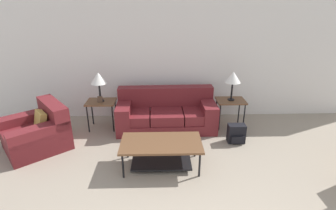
{
  "coord_description": "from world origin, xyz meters",
  "views": [
    {
      "loc": [
        -0.4,
        -1.01,
        2.52
      ],
      "look_at": [
        -0.28,
        3.27,
        0.8
      ],
      "focal_mm": 28.0,
      "sensor_mm": 36.0,
      "label": 1
    }
  ],
  "objects": [
    {
      "name": "wall_back",
      "position": [
        0.0,
        4.65,
        1.3
      ],
      "size": [
        9.1,
        0.06,
        2.6
      ],
      "color": "white",
      "rests_on": "ground_plane"
    },
    {
      "name": "couch",
      "position": [
        -0.3,
        4.0,
        0.3
      ],
      "size": [
        2.03,
        0.92,
        0.82
      ],
      "color": "maroon",
      "rests_on": "ground_plane"
    },
    {
      "name": "armchair",
      "position": [
        -2.64,
        3.26,
        0.29
      ],
      "size": [
        1.39,
        1.39,
        0.8
      ],
      "color": "maroon",
      "rests_on": "ground_plane"
    },
    {
      "name": "coffee_table",
      "position": [
        -0.41,
        2.58,
        0.33
      ],
      "size": [
        1.27,
        0.68,
        0.45
      ],
      "color": "brown",
      "rests_on": "ground_plane"
    },
    {
      "name": "side_table_left",
      "position": [
        -1.63,
        4.0,
        0.54
      ],
      "size": [
        0.58,
        0.45,
        0.6
      ],
      "color": "brown",
      "rests_on": "ground_plane"
    },
    {
      "name": "side_table_right",
      "position": [
        1.04,
        4.0,
        0.54
      ],
      "size": [
        0.58,
        0.45,
        0.6
      ],
      "color": "brown",
      "rests_on": "ground_plane"
    },
    {
      "name": "table_lamp_left",
      "position": [
        -1.63,
        4.0,
        1.08
      ],
      "size": [
        0.32,
        0.32,
        0.6
      ],
      "color": "black",
      "rests_on": "side_table_left"
    },
    {
      "name": "table_lamp_right",
      "position": [
        1.04,
        4.0,
        1.08
      ],
      "size": [
        0.32,
        0.32,
        0.6
      ],
      "color": "black",
      "rests_on": "side_table_right"
    },
    {
      "name": "backpack",
      "position": [
        1.01,
        3.33,
        0.18
      ],
      "size": [
        0.32,
        0.26,
        0.36
      ],
      "color": "black",
      "rests_on": "ground_plane"
    },
    {
      "name": "picture_frame",
      "position": [
        -1.63,
        3.93,
        0.67
      ],
      "size": [
        0.1,
        0.04,
        0.13
      ],
      "color": "#4C3828",
      "rests_on": "side_table_left"
    }
  ]
}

